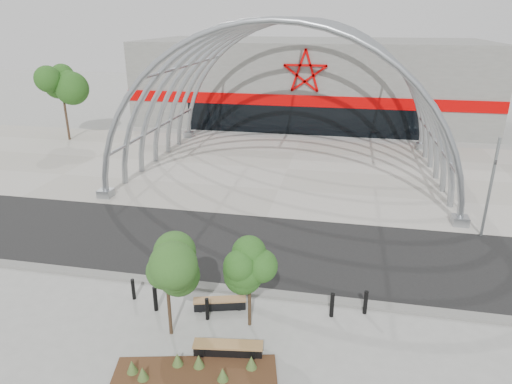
% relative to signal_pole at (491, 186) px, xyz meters
% --- Properties ---
extents(ground, '(140.00, 140.00, 0.00)m').
position_rel_signal_pole_xyz_m(ground, '(-10.79, -6.91, -2.61)').
color(ground, gray).
rests_on(ground, ground).
extents(road, '(140.00, 7.00, 0.02)m').
position_rel_signal_pole_xyz_m(road, '(-10.79, -3.41, -2.60)').
color(road, black).
rests_on(road, ground).
extents(forecourt, '(60.00, 17.00, 0.04)m').
position_rel_signal_pole_xyz_m(forecourt, '(-10.79, 8.59, -2.59)').
color(forecourt, '#A6A195').
rests_on(forecourt, ground).
extents(kerb, '(60.00, 0.50, 0.12)m').
position_rel_signal_pole_xyz_m(kerb, '(-10.79, -7.16, -2.55)').
color(kerb, slate).
rests_on(kerb, ground).
extents(arena_building, '(34.00, 15.24, 8.00)m').
position_rel_signal_pole_xyz_m(arena_building, '(-10.79, 26.54, 1.38)').
color(arena_building, slate).
rests_on(arena_building, ground).
extents(vault_canopy, '(20.80, 15.80, 20.36)m').
position_rel_signal_pole_xyz_m(vault_canopy, '(-10.79, 8.59, -2.59)').
color(vault_canopy, '#93989D').
rests_on(vault_canopy, ground).
extents(planting_bed, '(5.13, 2.56, 0.52)m').
position_rel_signal_pole_xyz_m(planting_bed, '(-10.95, -11.81, -2.49)').
color(planting_bed, '#3E2517').
rests_on(planting_bed, ground).
extents(signal_pole, '(0.20, 0.71, 4.99)m').
position_rel_signal_pole_xyz_m(signal_pole, '(0.00, 0.00, 0.00)').
color(signal_pole, gray).
rests_on(signal_pole, ground).
extents(street_tree_0, '(1.63, 1.63, 3.72)m').
position_rel_signal_pole_xyz_m(street_tree_0, '(-12.31, -10.10, 0.07)').
color(street_tree_0, black).
rests_on(street_tree_0, ground).
extents(street_tree_1, '(1.47, 1.47, 3.47)m').
position_rel_signal_pole_xyz_m(street_tree_1, '(-9.78, -9.10, -0.12)').
color(street_tree_1, '#2E2212').
rests_on(street_tree_1, ground).
extents(bench_0, '(1.99, 0.94, 0.41)m').
position_rel_signal_pole_xyz_m(bench_0, '(-11.06, -8.38, -2.41)').
color(bench_0, black).
rests_on(bench_0, ground).
extents(bench_1, '(2.27, 0.80, 0.47)m').
position_rel_signal_pole_xyz_m(bench_1, '(-10.12, -10.78, -2.38)').
color(bench_1, black).
rests_on(bench_1, ground).
extents(bollard_0, '(0.16, 0.16, 0.98)m').
position_rel_signal_pole_xyz_m(bollard_0, '(-13.34, -8.95, -2.12)').
color(bollard_0, black).
rests_on(bollard_0, ground).
extents(bollard_1, '(0.14, 0.14, 0.86)m').
position_rel_signal_pole_xyz_m(bollard_1, '(-14.46, -8.44, -2.18)').
color(bollard_1, black).
rests_on(bollard_1, ground).
extents(bollard_2, '(0.14, 0.14, 0.85)m').
position_rel_signal_pole_xyz_m(bollard_2, '(-11.33, -9.09, -2.18)').
color(bollard_2, black).
rests_on(bollard_2, ground).
extents(bollard_3, '(0.15, 0.15, 0.95)m').
position_rel_signal_pole_xyz_m(bollard_3, '(-6.98, -8.04, -2.13)').
color(bollard_3, black).
rests_on(bollard_3, ground).
extents(bollard_4, '(0.15, 0.15, 0.93)m').
position_rel_signal_pole_xyz_m(bollard_4, '(-5.80, -7.63, -2.14)').
color(bollard_4, black).
rests_on(bollard_4, ground).
extents(bg_tree_0, '(3.00, 3.00, 6.45)m').
position_rel_signal_pole_xyz_m(bg_tree_0, '(-30.79, 13.09, 2.03)').
color(bg_tree_0, '#312217').
rests_on(bg_tree_0, ground).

